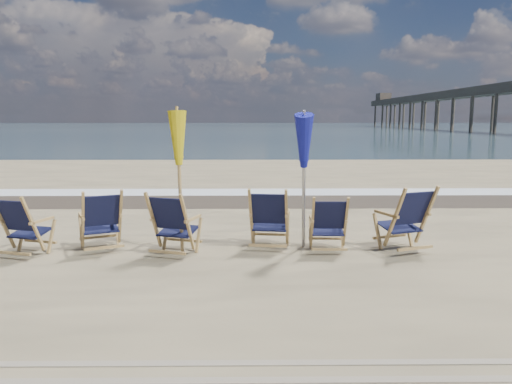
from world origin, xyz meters
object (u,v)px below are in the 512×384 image
beach_chair_4 (346,225)px  beach_chair_3 (287,219)px  fishing_pier (489,103)px  umbrella_blue (304,143)px  beach_chair_0 (33,227)px  beach_chair_1 (120,219)px  beach_chair_2 (187,225)px  beach_chair_5 (427,218)px  umbrella_yellow (179,146)px

beach_chair_4 → beach_chair_3: bearing=-9.0°
fishing_pier → beach_chair_3: bearing=-117.4°
beach_chair_3 → umbrella_blue: size_ratio=0.46×
beach_chair_0 → beach_chair_4: bearing=-160.7°
beach_chair_1 → beach_chair_2: bearing=132.6°
beach_chair_1 → beach_chair_5: 5.02m
beach_chair_5 → fishing_pier: fishing_pier is taller
beach_chair_1 → beach_chair_2: (1.16, -0.49, 0.00)m
beach_chair_4 → umbrella_blue: bearing=-8.2°
beach_chair_0 → beach_chair_5: 6.24m
beach_chair_2 → umbrella_yellow: 1.26m
beach_chair_3 → fishing_pier: 81.60m
beach_chair_5 → beach_chair_4: bearing=-15.6°
beach_chair_3 → beach_chair_1: bearing=6.5°
umbrella_yellow → beach_chair_1: bearing=169.7°
beach_chair_5 → umbrella_blue: umbrella_blue is taller
beach_chair_3 → beach_chair_4: beach_chair_3 is taller
beach_chair_2 → umbrella_blue: umbrella_blue is taller
beach_chair_3 → beach_chair_4: size_ratio=1.10×
beach_chair_3 → fishing_pier: fishing_pier is taller
beach_chair_4 → fishing_pier: size_ratio=0.01×
beach_chair_1 → fishing_pier: fishing_pier is taller
beach_chair_2 → fishing_pier: size_ratio=0.01×
beach_chair_3 → umbrella_yellow: 2.10m
beach_chair_3 → beach_chair_5: bearing=-173.9°
beach_chair_1 → umbrella_blue: umbrella_blue is taller
beach_chair_3 → beach_chair_2: bearing=23.2°
beach_chair_3 → umbrella_blue: (0.27, -0.06, 1.25)m
beach_chair_5 → umbrella_yellow: (-4.00, -0.07, 1.18)m
beach_chair_1 → fishing_pier: size_ratio=0.01×
beach_chair_2 → fishing_pier: bearing=-100.2°
beach_chair_2 → beach_chair_3: (1.57, 0.44, 0.00)m
umbrella_blue → beach_chair_0: bearing=-174.8°
beach_chair_3 → beach_chair_4: 0.96m
fishing_pier → umbrella_yellow: bearing=-118.4°
beach_chair_2 → beach_chair_5: (3.86, 0.37, 0.03)m
beach_chair_2 → umbrella_yellow: (-0.14, 0.31, 1.21)m
beach_chair_2 → beach_chair_4: (2.51, 0.25, -0.05)m
beach_chair_3 → beach_chair_5: 2.28m
umbrella_blue → beach_chair_4: bearing=-10.4°
umbrella_yellow → fishing_pier: size_ratio=0.02×
beach_chair_2 → beach_chair_5: 3.87m
beach_chair_0 → umbrella_yellow: 2.57m
beach_chair_1 → beach_chair_5: bearing=154.2°
fishing_pier → beach_chair_4: bearing=-116.8°
umbrella_yellow → umbrella_blue: umbrella_blue is taller
beach_chair_5 → beach_chair_0: bearing=-17.3°
beach_chair_3 → umbrella_blue: bearing=174.6°
beach_chair_0 → beach_chair_5: size_ratio=0.91×
beach_chair_1 → umbrella_yellow: umbrella_yellow is taller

